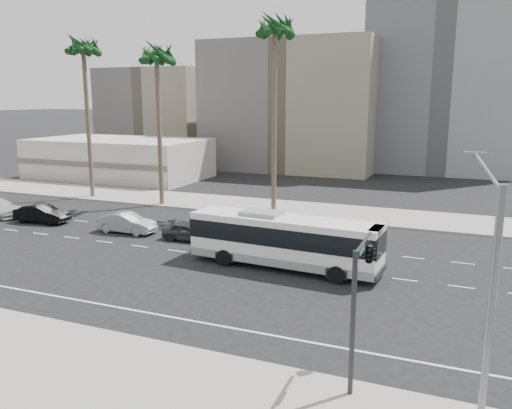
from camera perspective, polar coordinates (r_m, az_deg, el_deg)
The scene contains 17 objects.
ground at distance 33.15m, azimuth 0.31°, elevation -6.28°, with size 700.00×700.00×0.00m, color black.
sidewalk_north at distance 47.38m, azimuth 7.34°, elevation -0.79°, with size 120.00×7.00×0.15m, color gray.
sidewalk_south at distance 20.76m, azimuth -16.78°, elevation -18.09°, with size 120.00×7.00×0.15m, color gray.
commercial_low at distance 69.70m, azimuth -14.80°, elevation 4.92°, with size 22.00×12.16×5.00m.
midrise_beige_west at distance 77.98m, azimuth 4.59°, elevation 10.73°, with size 24.00×18.00×18.00m, color slate.
midrise_gray_center at distance 81.39m, azimuth 20.12°, elevation 12.93°, with size 20.00×20.00×26.00m, color slate.
midrise_beige_far at distance 93.64m, azimuth -10.01°, elevation 9.82°, with size 18.00×16.00×15.00m, color slate.
civic_tower at distance 281.06m, azimuth 20.24°, elevation 16.80°, with size 42.00×42.00×129.00m.
city_bus at distance 31.56m, azimuth 3.08°, elevation -3.85°, with size 11.95×3.43×3.39m.
car_a at distance 38.05m, azimuth -7.43°, elevation -2.98°, with size 3.87×1.56×1.32m, color #2B2B2D.
car_b at distance 41.12m, azimuth -13.99°, elevation -1.98°, with size 4.63×1.62×1.53m, color gray.
car_c at distance 46.62m, azimuth -22.45°, elevation -0.93°, with size 4.64×1.62×1.53m, color black.
streetlight_corner at distance 16.61m, azimuth 24.13°, elevation -8.68°, with size 1.17×3.91×8.41m.
traffic_signal at distance 19.96m, azimuth 12.18°, elevation -5.47°, with size 2.42×3.17×5.30m.
palm_near at distance 46.02m, azimuth 2.07°, elevation 18.35°, with size 5.11×5.11×17.20m.
palm_mid at distance 50.13m, azimuth -10.85°, elevation 15.39°, with size 4.91×4.91×15.17m.
palm_far at distance 56.09m, azimuth -18.42°, elevation 15.75°, with size 4.73×4.73×16.26m.
Camera 1 is at (11.79, -29.26, 10.20)m, focal length 36.45 mm.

